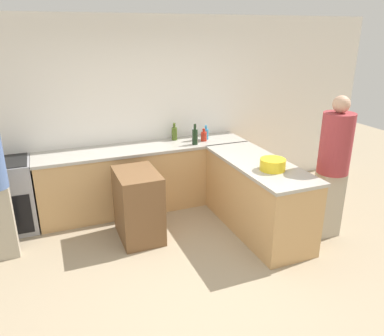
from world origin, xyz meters
name	(u,v)px	position (x,y,z in m)	size (l,w,h in m)	color
ground_plane	(197,281)	(0.00, 0.00, 0.00)	(14.00, 14.00, 0.00)	tan
wall_back	(137,113)	(0.00, 2.28, 1.35)	(8.00, 0.06, 2.70)	white
counter_back	(146,177)	(0.00, 1.94, 0.47)	(3.01, 0.65, 0.93)	tan
counter_peninsula	(257,196)	(1.16, 0.76, 0.47)	(0.69, 1.79, 0.93)	tan
range_oven	(8,196)	(-1.83, 1.94, 0.47)	(0.63, 0.62, 0.95)	#99999E
island_table	(138,205)	(-0.32, 1.12, 0.44)	(0.50, 0.71, 0.88)	brown
mixing_bowl	(273,164)	(1.16, 0.46, 1.00)	(0.30, 0.30, 0.14)	yellow
vinegar_bottle_clear	(194,134)	(0.78, 1.96, 1.03)	(0.07, 0.07, 0.25)	silver
wine_bottle_dark	(195,136)	(0.71, 1.77, 1.05)	(0.08, 0.08, 0.30)	black
dish_soap_bottle	(206,134)	(0.97, 1.97, 1.02)	(0.08, 0.08, 0.21)	#338CBF
olive_oil_bottle	(174,133)	(0.51, 2.10, 1.04)	(0.08, 0.08, 0.26)	#475B1E
hot_sauce_bottle	(204,136)	(0.90, 1.89, 1.01)	(0.09, 0.09, 0.19)	red
person_at_peninsula	(333,164)	(1.90, 0.28, 0.97)	(0.37, 0.37, 1.79)	#ADA38E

